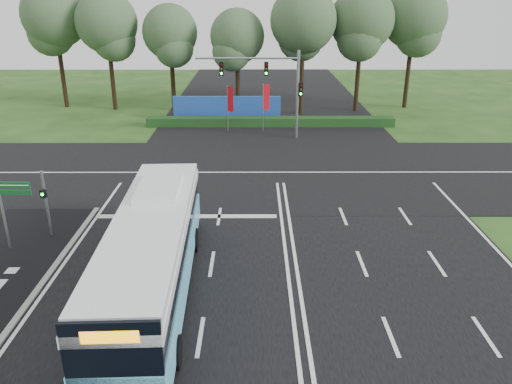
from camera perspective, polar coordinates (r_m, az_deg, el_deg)
ground at (r=22.18m, az=3.54°, el=-8.27°), size 120.00×120.00×0.00m
road_main at (r=22.17m, az=3.54°, el=-8.23°), size 20.00×120.00×0.04m
road_cross at (r=33.09m, az=2.29°, el=2.23°), size 120.00×14.00×0.05m
kerb_strip at (r=21.41m, az=-24.60°, el=-11.48°), size 0.25×18.00×0.12m
city_bus at (r=19.51m, az=-11.77°, el=-6.99°), size 3.14×12.91×3.68m
pedestrian_signal at (r=25.78m, az=-22.89°, el=-1.04°), size 0.31×0.42×3.38m
street_sign at (r=24.93m, az=-26.49°, el=-0.88°), size 1.52×0.13×3.89m
banner_flag_left at (r=42.58m, az=-3.01°, el=10.28°), size 0.55×0.26×3.97m
banner_flag_mid at (r=42.95m, az=1.10°, el=10.50°), size 0.58×0.23×4.09m
traffic_light_gantry at (r=40.21m, az=2.20°, el=12.58°), size 8.41×0.28×7.00m
hedge at (r=44.97m, az=1.66°, el=8.03°), size 22.00×1.20×0.80m
blue_hoarding at (r=47.30m, az=-3.34°, el=9.56°), size 10.00×0.30×2.20m
eucalyptus_row at (r=50.46m, az=-1.95°, el=18.87°), size 41.60×9.65×12.24m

